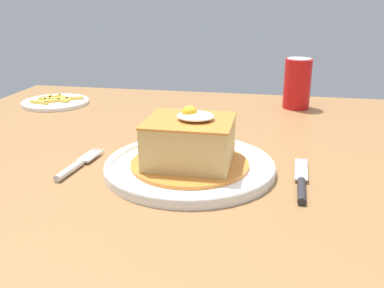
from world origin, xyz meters
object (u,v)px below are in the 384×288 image
(fork, at_px, (76,165))
(knife, at_px, (301,184))
(main_plate, at_px, (190,166))
(side_plate_fries, at_px, (55,102))
(soda_can, at_px, (297,84))

(fork, relative_size, knife, 0.86)
(main_plate, distance_m, knife, 0.18)
(knife, bearing_deg, side_plate_fries, 146.09)
(main_plate, distance_m, soda_can, 0.49)
(main_plate, bearing_deg, side_plate_fries, 138.88)
(soda_can, height_order, side_plate_fries, soda_can)
(fork, xyz_separation_m, knife, (0.36, -0.01, -0.00))
(side_plate_fries, bearing_deg, soda_can, 7.37)
(main_plate, bearing_deg, fork, -172.02)
(main_plate, distance_m, side_plate_fries, 0.57)
(knife, relative_size, side_plate_fries, 0.97)
(main_plate, height_order, side_plate_fries, main_plate)
(knife, distance_m, side_plate_fries, 0.73)
(fork, xyz_separation_m, side_plate_fries, (-0.25, 0.40, -0.00))
(knife, xyz_separation_m, soda_can, (0.01, 0.49, 0.06))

